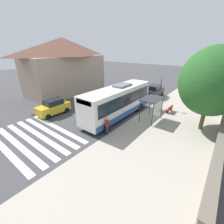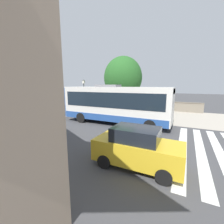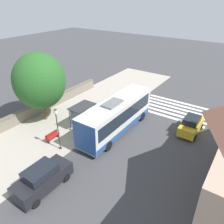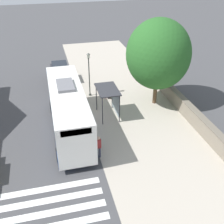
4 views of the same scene
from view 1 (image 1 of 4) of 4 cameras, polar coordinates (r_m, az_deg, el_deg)
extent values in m
plane|color=#424244|center=(18.66, 9.37, -1.26)|extent=(120.00, 120.00, 0.00)
cube|color=#ADA393|center=(17.23, 22.56, -4.98)|extent=(9.00, 44.00, 0.02)
cube|color=silver|center=(16.66, -20.18, -5.61)|extent=(9.00, 0.50, 0.01)
cube|color=silver|center=(16.27, -22.97, -6.79)|extent=(9.00, 0.50, 0.01)
cube|color=silver|center=(15.92, -25.91, -8.01)|extent=(9.00, 0.50, 0.01)
cube|color=silver|center=(15.63, -28.98, -9.26)|extent=(9.00, 0.50, 0.01)
cube|color=silver|center=(15.39, -32.18, -10.52)|extent=(9.00, 0.50, 0.01)
cube|color=silver|center=(15.21, -35.50, -11.78)|extent=(9.00, 0.50, 0.01)
cube|color=slate|center=(16.62, 36.30, -6.53)|extent=(0.50, 20.00, 1.30)
cube|color=#685F52|center=(16.35, 36.86, -4.41)|extent=(0.60, 20.00, 0.08)
cube|color=tan|center=(28.78, -17.11, 13.35)|extent=(6.53, 13.24, 6.38)
pyramid|color=brown|center=(28.43, -18.28, 22.54)|extent=(7.13, 13.84, 2.87)
cube|color=silver|center=(17.38, 2.38, 4.32)|extent=(2.55, 10.46, 3.12)
cube|color=black|center=(17.26, 2.40, 5.59)|extent=(2.59, 9.62, 1.37)
cube|color=#264C93|center=(17.83, 2.31, 0.52)|extent=(2.59, 10.25, 0.62)
cube|color=#264C93|center=(21.64, 10.53, 7.77)|extent=(2.59, 0.06, 2.99)
cube|color=black|center=(13.33, -10.72, 3.61)|extent=(1.91, 0.08, 0.44)
cube|color=slate|center=(17.55, 3.99, 10.12)|extent=(1.27, 2.30, 0.22)
cylinder|color=black|center=(14.68, -2.33, -5.88)|extent=(0.30, 1.00, 1.00)
cylinder|color=black|center=(16.16, -8.82, -3.28)|extent=(0.30, 1.00, 1.00)
cylinder|color=black|center=(19.94, 10.57, 1.84)|extent=(0.30, 1.00, 1.00)
cylinder|color=black|center=(21.05, 4.84, 3.32)|extent=(0.30, 1.00, 1.00)
cylinder|color=#2D2D33|center=(18.59, 14.27, 2.48)|extent=(0.08, 0.08, 2.56)
cylinder|color=#2D2D33|center=(16.44, 10.58, 0.06)|extent=(0.08, 0.08, 2.56)
cylinder|color=#2D2D33|center=(18.11, 18.43, 1.43)|extent=(0.08, 0.08, 2.56)
cylinder|color=#2D2D33|center=(15.90, 15.18, -1.21)|extent=(0.08, 0.08, 2.56)
cube|color=#2D2D33|center=(16.79, 15.14, 4.94)|extent=(1.75, 2.83, 0.08)
cube|color=silver|center=(16.95, 16.90, 0.61)|extent=(0.03, 2.28, 2.04)
cylinder|color=#2D3347|center=(14.25, -1.60, -7.16)|extent=(0.12, 0.12, 0.86)
cylinder|color=#2D3347|center=(14.34, -2.10, -6.96)|extent=(0.12, 0.12, 0.86)
cube|color=maroon|center=(13.92, -1.89, -4.30)|extent=(0.34, 0.22, 0.70)
sphere|color=tan|center=(13.71, -1.92, -2.57)|extent=(0.24, 0.24, 0.24)
cube|color=maroon|center=(20.54, 20.98, 1.14)|extent=(0.40, 1.57, 0.06)
cube|color=maroon|center=(20.42, 21.52, 1.63)|extent=(0.04, 1.57, 0.40)
cube|color=black|center=(21.19, 21.43, 1.08)|extent=(0.32, 0.06, 0.45)
cube|color=black|center=(20.06, 20.32, 0.02)|extent=(0.32, 0.06, 0.45)
cylinder|color=#2D332D|center=(21.67, 17.12, 1.75)|extent=(0.24, 0.24, 0.16)
cylinder|color=#2D332D|center=(21.08, 17.72, 6.53)|extent=(0.10, 0.10, 3.94)
cube|color=silver|center=(20.61, 18.45, 12.24)|extent=(0.24, 0.24, 0.35)
pyramid|color=#2D332D|center=(20.57, 18.54, 12.91)|extent=(0.28, 0.28, 0.14)
cylinder|color=brown|center=(17.22, 31.55, -0.81)|extent=(0.37, 0.37, 3.26)
ellipsoid|color=#265B23|center=(16.38, 33.89, 9.47)|extent=(5.70, 5.70, 6.27)
cube|color=black|center=(25.94, 15.57, 7.14)|extent=(1.90, 4.58, 1.09)
cube|color=black|center=(25.83, 15.88, 9.07)|extent=(1.61, 2.38, 0.68)
cylinder|color=black|center=(24.44, 15.98, 4.90)|extent=(0.22, 0.64, 0.64)
cylinder|color=black|center=(25.12, 12.21, 5.76)|extent=(0.22, 0.64, 0.64)
cylinder|color=black|center=(27.12, 18.46, 6.37)|extent=(0.22, 0.64, 0.64)
cylinder|color=black|center=(27.73, 14.99, 7.14)|extent=(0.22, 0.64, 0.64)
cube|color=gold|center=(19.86, -21.39, 1.32)|extent=(1.71, 3.97, 0.99)
cube|color=black|center=(19.65, -21.48, 3.57)|extent=(1.45, 2.06, 0.61)
cylinder|color=black|center=(18.80, -23.19, -1.67)|extent=(0.22, 0.64, 0.64)
cylinder|color=black|center=(20.15, -25.49, -0.44)|extent=(0.22, 0.64, 0.64)
cylinder|color=black|center=(20.01, -16.90, 0.73)|extent=(0.22, 0.64, 0.64)
cylinder|color=black|center=(21.28, -19.45, 1.74)|extent=(0.22, 0.64, 0.64)
camera|label=2|loc=(24.01, -34.28, 9.97)|focal=24.00mm
camera|label=3|loc=(36.95, 4.39, 31.95)|focal=35.00mm
camera|label=4|loc=(13.42, -90.97, 24.81)|focal=45.00mm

